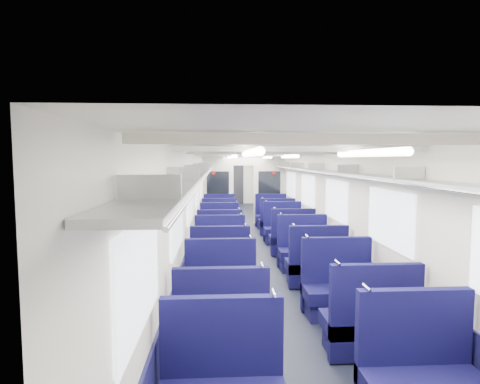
{
  "coord_description": "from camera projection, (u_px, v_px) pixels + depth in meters",
  "views": [
    {
      "loc": [
        -0.85,
        -10.06,
        2.2
      ],
      "look_at": [
        -0.21,
        1.44,
        1.22
      ],
      "focal_mm": 28.74,
      "sensor_mm": 36.0,
      "label": 1
    }
  ],
  "objects": [
    {
      "name": "floor",
      "position": [
        251.0,
        242.0,
        10.24
      ],
      "size": [
        2.8,
        18.0,
        0.01
      ],
      "primitive_type": "cube",
      "color": "black",
      "rests_on": "ground"
    },
    {
      "name": "ceiling",
      "position": [
        251.0,
        154.0,
        10.04
      ],
      "size": [
        2.8,
        18.0,
        0.01
      ],
      "primitive_type": "cube",
      "color": "white",
      "rests_on": "wall_left"
    },
    {
      "name": "wall_left",
      "position": [
        198.0,
        199.0,
        10.07
      ],
      "size": [
        0.02,
        18.0,
        2.35
      ],
      "primitive_type": "cube",
      "color": "beige",
      "rests_on": "floor"
    },
    {
      "name": "dado_left",
      "position": [
        199.0,
        230.0,
        10.14
      ],
      "size": [
        0.03,
        17.9,
        0.7
      ],
      "primitive_type": "cube",
      "color": "#121037",
      "rests_on": "floor"
    },
    {
      "name": "wall_right",
      "position": [
        303.0,
        198.0,
        10.22
      ],
      "size": [
        0.02,
        18.0,
        2.35
      ],
      "primitive_type": "cube",
      "color": "beige",
      "rests_on": "floor"
    },
    {
      "name": "dado_right",
      "position": [
        302.0,
        229.0,
        10.29
      ],
      "size": [
        0.03,
        17.9,
        0.7
      ],
      "primitive_type": "cube",
      "color": "#121037",
      "rests_on": "floor"
    },
    {
      "name": "wall_far",
      "position": [
        236.0,
        180.0,
        19.1
      ],
      "size": [
        2.8,
        0.02,
        2.35
      ],
      "primitive_type": "cube",
      "color": "beige",
      "rests_on": "floor"
    },
    {
      "name": "luggage_rack_left",
      "position": [
        205.0,
        168.0,
        10.01
      ],
      "size": [
        0.36,
        17.4,
        0.18
      ],
      "color": "#B2B5BA",
      "rests_on": "wall_left"
    },
    {
      "name": "luggage_rack_right",
      "position": [
        297.0,
        168.0,
        10.14
      ],
      "size": [
        0.36,
        17.4,
        0.18
      ],
      "color": "#B2B5BA",
      "rests_on": "wall_right"
    },
    {
      "name": "windows",
      "position": [
        252.0,
        190.0,
        9.67
      ],
      "size": [
        2.78,
        15.6,
        0.75
      ],
      "color": "white",
      "rests_on": "wall_left"
    },
    {
      "name": "ceiling_fittings",
      "position": [
        252.0,
        156.0,
        9.79
      ],
      "size": [
        2.7,
        16.06,
        0.11
      ],
      "color": "beige",
      "rests_on": "ceiling"
    },
    {
      "name": "end_door",
      "position": [
        236.0,
        184.0,
        19.05
      ],
      "size": [
        0.75,
        0.06,
        2.0
      ],
      "primitive_type": "cube",
      "color": "black",
      "rests_on": "floor"
    },
    {
      "name": "bulkhead",
      "position": [
        244.0,
        188.0,
        13.08
      ],
      "size": [
        2.8,
        0.1,
        2.35
      ],
      "color": "beige",
      "rests_on": "floor"
    },
    {
      "name": "seat_3",
      "position": [
        420.0,
        381.0,
        3.21
      ],
      "size": [
        1.0,
        0.55,
        1.12
      ],
      "color": "#0F0D42",
      "rests_on": "floor"
    },
    {
      "name": "seat_4",
      "position": [
        221.0,
        331.0,
        4.15
      ],
      "size": [
        1.0,
        0.55,
        1.12
      ],
      "color": "#0F0D42",
      "rests_on": "floor"
    },
    {
      "name": "seat_5",
      "position": [
        370.0,
        326.0,
        4.28
      ],
      "size": [
        1.0,
        0.55,
        1.12
      ],
      "color": "#0F0D42",
      "rests_on": "floor"
    },
    {
      "name": "seat_6",
      "position": [
        221.0,
        294.0,
        5.32
      ],
      "size": [
        1.0,
        0.55,
        1.12
      ],
      "color": "#0F0D42",
      "rests_on": "floor"
    },
    {
      "name": "seat_7",
      "position": [
        338.0,
        291.0,
        5.41
      ],
      "size": [
        1.0,
        0.55,
        1.12
      ],
      "color": "#0F0D42",
      "rests_on": "floor"
    },
    {
      "name": "seat_8",
      "position": [
        220.0,
        268.0,
        6.6
      ],
      "size": [
        1.0,
        0.55,
        1.12
      ],
      "color": "#0F0D42",
      "rests_on": "floor"
    },
    {
      "name": "seat_9",
      "position": [
        316.0,
        267.0,
        6.65
      ],
      "size": [
        1.0,
        0.55,
        1.12
      ],
      "color": "#0F0D42",
      "rests_on": "floor"
    },
    {
      "name": "seat_10",
      "position": [
        220.0,
        253.0,
        7.6
      ],
      "size": [
        1.0,
        0.55,
        1.12
      ],
      "color": "#0F0D42",
      "rests_on": "floor"
    },
    {
      "name": "seat_11",
      "position": [
        303.0,
        252.0,
        7.67
      ],
      "size": [
        1.0,
        0.55,
        1.12
      ],
      "color": "#0F0D42",
      "rests_on": "floor"
    },
    {
      "name": "seat_12",
      "position": [
        220.0,
        242.0,
        8.69
      ],
      "size": [
        1.0,
        0.55,
        1.12
      ],
      "color": "#0F0D42",
      "rests_on": "floor"
    },
    {
      "name": "seat_13",
      "position": [
        292.0,
        240.0,
        8.85
      ],
      "size": [
        1.0,
        0.55,
        1.12
      ],
      "color": "#0F0D42",
      "rests_on": "floor"
    },
    {
      "name": "seat_14",
      "position": [
        220.0,
        232.0,
        9.84
      ],
      "size": [
        1.0,
        0.55,
        1.12
      ],
      "color": "#0F0D42",
      "rests_on": "floor"
    },
    {
      "name": "seat_15",
      "position": [
        283.0,
        230.0,
        10.08
      ],
      "size": [
        1.0,
        0.55,
        1.12
      ],
      "color": "#0F0D42",
      "rests_on": "floor"
    },
    {
      "name": "seat_16",
      "position": [
        220.0,
        223.0,
        11.2
      ],
      "size": [
        1.0,
        0.55,
        1.12
      ],
      "color": "#0F0D42",
      "rests_on": "floor"
    },
    {
      "name": "seat_17",
      "position": [
        277.0,
        223.0,
        11.16
      ],
      "size": [
        1.0,
        0.55,
        1.12
      ],
      "color": "#0F0D42",
      "rests_on": "floor"
    },
    {
      "name": "seat_18",
      "position": [
        219.0,
        218.0,
        12.26
      ],
      "size": [
        1.0,
        0.55,
        1.12
      ],
      "color": "#0F0D42",
      "rests_on": "floor"
    },
    {
      "name": "seat_19",
      "position": [
        271.0,
        217.0,
        12.32
      ],
      "size": [
        1.0,
        0.55,
        1.12
      ],
      "color": "#0F0D42",
      "rests_on": "floor"
    }
  ]
}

